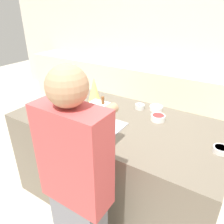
# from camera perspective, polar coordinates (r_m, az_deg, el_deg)

# --- Properties ---
(ground_plane) EXTENTS (12.00, 12.00, 0.00)m
(ground_plane) POSITION_cam_1_polar(r_m,az_deg,el_deg) (2.52, 1.09, -20.73)
(ground_plane) COLOR beige
(wall_back) EXTENTS (8.00, 0.05, 2.60)m
(wall_back) POSITION_cam_1_polar(r_m,az_deg,el_deg) (3.81, 19.58, 16.70)
(wall_back) COLOR beige
(wall_back) RESTS_ON ground_plane
(back_cabinet_block) EXTENTS (6.00, 0.60, 0.90)m
(back_cabinet_block) POSITION_cam_1_polar(r_m,az_deg,el_deg) (3.72, 16.35, 3.27)
(back_cabinet_block) COLOR beige
(back_cabinet_block) RESTS_ON ground_plane
(kitchen_island) EXTENTS (1.87, 0.97, 0.92)m
(kitchen_island) POSITION_cam_1_polar(r_m,az_deg,el_deg) (2.21, 1.20, -12.56)
(kitchen_island) COLOR #6B6051
(kitchen_island) RESTS_ON ground_plane
(baking_tray) EXTENTS (0.47, 0.26, 0.01)m
(baking_tray) POSITION_cam_1_polar(r_m,az_deg,el_deg) (1.89, -3.75, -2.79)
(baking_tray) COLOR #B2B2BC
(baking_tray) RESTS_ON kitchen_island
(gingerbread_house) EXTENTS (0.16, 0.17, 0.24)m
(gingerbread_house) POSITION_cam_1_polar(r_m,az_deg,el_deg) (1.85, -3.82, -0.18)
(gingerbread_house) COLOR brown
(gingerbread_house) RESTS_ON baking_tray
(decorative_tree) EXTENTS (0.15, 0.15, 0.28)m
(decorative_tree) POSITION_cam_1_polar(r_m,az_deg,el_deg) (2.19, -4.66, 5.33)
(decorative_tree) COLOR #DBD675
(decorative_tree) RESTS_ON kitchen_island
(candy_bowl_beside_tree) EXTENTS (0.13, 0.13, 0.04)m
(candy_bowl_beside_tree) POSITION_cam_1_polar(r_m,az_deg,el_deg) (2.16, 11.46, 1.09)
(candy_bowl_beside_tree) COLOR white
(candy_bowl_beside_tree) RESTS_ON kitchen_island
(candy_bowl_far_left) EXTENTS (0.11, 0.11, 0.04)m
(candy_bowl_far_left) POSITION_cam_1_polar(r_m,az_deg,el_deg) (1.71, 26.54, -8.74)
(candy_bowl_far_left) COLOR silver
(candy_bowl_far_left) RESTS_ON kitchen_island
(candy_bowl_near_tray_right) EXTENTS (0.10, 0.10, 0.04)m
(candy_bowl_near_tray_right) POSITION_cam_1_polar(r_m,az_deg,el_deg) (2.36, -11.54, 3.36)
(candy_bowl_near_tray_right) COLOR white
(candy_bowl_near_tray_right) RESTS_ON kitchen_island
(candy_bowl_behind_tray) EXTENTS (0.13, 0.13, 0.05)m
(candy_bowl_behind_tray) POSITION_cam_1_polar(r_m,az_deg,el_deg) (1.97, 11.92, -1.40)
(candy_bowl_behind_tray) COLOR white
(candy_bowl_behind_tray) RESTS_ON kitchen_island
(candy_bowl_center_rear) EXTENTS (0.09, 0.09, 0.05)m
(candy_bowl_center_rear) POSITION_cam_1_polar(r_m,az_deg,el_deg) (2.16, 7.27, 1.49)
(candy_bowl_center_rear) COLOR silver
(candy_bowl_center_rear) RESTS_ON kitchen_island
(candy_bowl_far_right) EXTENTS (0.11, 0.11, 0.04)m
(candy_bowl_far_right) POSITION_cam_1_polar(r_m,az_deg,el_deg) (2.23, -9.54, 2.17)
(candy_bowl_far_right) COLOR white
(candy_bowl_far_right) RESTS_ON kitchen_island
(person) EXTENTS (0.42, 0.53, 1.61)m
(person) POSITION_cam_1_polar(r_m,az_deg,el_deg) (1.43, -8.96, -19.56)
(person) COLOR slate
(person) RESTS_ON ground_plane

